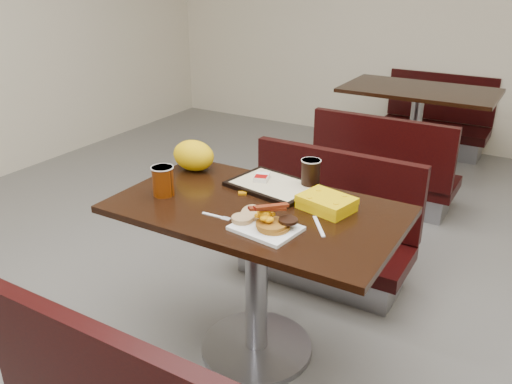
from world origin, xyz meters
The scene contains 24 objects.
floor centered at (0.00, 0.00, 0.00)m, with size 6.00×7.00×0.01m, color slate.
table_near centered at (0.00, 0.00, 0.38)m, with size 1.20×0.70×0.75m, color black, non-canonical shape.
bench_near_s centered at (0.00, -0.70, 0.36)m, with size 1.00×0.46×0.72m, color black, non-canonical shape.
bench_near_n centered at (0.00, 0.70, 0.36)m, with size 1.00×0.46×0.72m, color black, non-canonical shape.
table_far centered at (0.00, 2.60, 0.38)m, with size 1.20×0.70×0.75m, color black, non-canonical shape.
bench_far_s centered at (0.00, 1.90, 0.36)m, with size 1.00×0.46×0.72m, color black, non-canonical shape.
bench_far_n centered at (0.00, 3.30, 0.36)m, with size 1.00×0.46×0.72m, color black, non-canonical shape.
platter centered at (0.14, -0.16, 0.76)m, with size 0.24×0.19×0.01m, color white.
pancake_stack centered at (0.17, -0.16, 0.78)m, with size 0.12×0.12×0.03m, color #986E19.
sausage_patty centered at (0.21, -0.13, 0.80)m, with size 0.07×0.07×0.01m, color black.
scrambled_eggs centered at (0.13, -0.16, 0.81)m, with size 0.08×0.07×0.04m, color #FF9B05.
bacon_strips centered at (0.14, -0.16, 0.84)m, with size 0.15×0.06×0.01m, color #4D0505, non-canonical shape.
muffin_bottom centered at (0.03, -0.17, 0.77)m, with size 0.08×0.08×0.02m, color tan.
muffin_top centered at (0.05, -0.13, 0.78)m, with size 0.08×0.08×0.02m, color tan.
coffee_cup_near centered at (-0.41, -0.10, 0.81)m, with size 0.09×0.09×0.13m, color #943705.
fork centered at (-0.11, -0.16, 0.75)m, with size 0.13×0.02×0.00m, color white, non-canonical shape.
knife centered at (0.30, -0.04, 0.75)m, with size 0.17×0.01×0.00m, color white.
condiment_syrup centered at (-0.12, 0.08, 0.75)m, with size 0.04×0.03×0.01m, color #A56007.
condiment_ketchup centered at (0.06, 0.01, 0.76)m, with size 0.04×0.03×0.01m, color #8C0504.
tray centered at (-0.04, 0.21, 0.76)m, with size 0.38×0.27×0.02m, color black.
hashbrown_sleeve_left centered at (-0.11, 0.23, 0.78)m, with size 0.06×0.08×0.02m, color silver.
coffee_cup_far centered at (0.11, 0.30, 0.83)m, with size 0.08×0.08×0.12m, color black.
clamshell centered at (0.26, 0.12, 0.78)m, with size 0.21×0.16×0.06m, color #E8B703.
paper_bag centered at (-0.48, 0.21, 0.82)m, with size 0.21×0.16×0.15m, color #EBAB07.
Camera 1 is at (1.02, -1.73, 1.69)m, focal length 37.17 mm.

